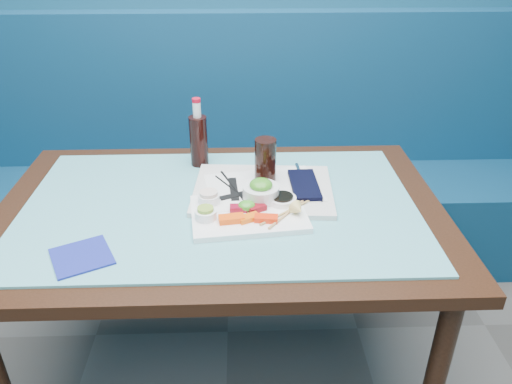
{
  "coord_description": "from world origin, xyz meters",
  "views": [
    {
      "loc": [
        0.07,
        0.1,
        1.55
      ],
      "look_at": [
        0.11,
        1.45,
        0.8
      ],
      "focal_mm": 35.0,
      "sensor_mm": 36.0,
      "label": 1
    }
  ],
  "objects_px": {
    "dining_table": "(221,228)",
    "sashimi_plate": "(248,214)",
    "seaweed_bowl": "(261,193)",
    "serving_tray": "(263,190)",
    "booth_bench": "(227,185)",
    "cola_glass": "(265,160)",
    "blue_napkin": "(82,256)",
    "cola_bottle_body": "(199,141)"
  },
  "relations": [
    {
      "from": "dining_table",
      "to": "serving_tray",
      "type": "distance_m",
      "value": 0.19
    },
    {
      "from": "sashimi_plate",
      "to": "seaweed_bowl",
      "type": "distance_m",
      "value": 0.09
    },
    {
      "from": "booth_bench",
      "to": "blue_napkin",
      "type": "bearing_deg",
      "value": -107.93
    },
    {
      "from": "booth_bench",
      "to": "dining_table",
      "type": "relative_size",
      "value": 2.14
    },
    {
      "from": "cola_bottle_body",
      "to": "booth_bench",
      "type": "bearing_deg",
      "value": 81.72
    },
    {
      "from": "booth_bench",
      "to": "dining_table",
      "type": "height_order",
      "value": "booth_bench"
    },
    {
      "from": "booth_bench",
      "to": "serving_tray",
      "type": "distance_m",
      "value": 0.87
    },
    {
      "from": "serving_tray",
      "to": "seaweed_bowl",
      "type": "height_order",
      "value": "seaweed_bowl"
    },
    {
      "from": "serving_tray",
      "to": "seaweed_bowl",
      "type": "xyz_separation_m",
      "value": [
        -0.01,
        -0.07,
        0.03
      ]
    },
    {
      "from": "seaweed_bowl",
      "to": "cola_bottle_body",
      "type": "bearing_deg",
      "value": 125.47
    },
    {
      "from": "dining_table",
      "to": "sashimi_plate",
      "type": "distance_m",
      "value": 0.15
    },
    {
      "from": "seaweed_bowl",
      "to": "blue_napkin",
      "type": "xyz_separation_m",
      "value": [
        -0.49,
        -0.26,
        -0.04
      ]
    },
    {
      "from": "cola_bottle_body",
      "to": "blue_napkin",
      "type": "distance_m",
      "value": 0.63
    },
    {
      "from": "booth_bench",
      "to": "cola_glass",
      "type": "relative_size",
      "value": 20.62
    },
    {
      "from": "cola_glass",
      "to": "blue_napkin",
      "type": "relative_size",
      "value": 0.99
    },
    {
      "from": "sashimi_plate",
      "to": "serving_tray",
      "type": "distance_m",
      "value": 0.16
    },
    {
      "from": "dining_table",
      "to": "cola_glass",
      "type": "distance_m",
      "value": 0.27
    },
    {
      "from": "blue_napkin",
      "to": "dining_table",
      "type": "bearing_deg",
      "value": 36.6
    },
    {
      "from": "cola_glass",
      "to": "blue_napkin",
      "type": "height_order",
      "value": "cola_glass"
    },
    {
      "from": "dining_table",
      "to": "sashimi_plate",
      "type": "bearing_deg",
      "value": -40.4
    },
    {
      "from": "dining_table",
      "to": "blue_napkin",
      "type": "distance_m",
      "value": 0.46
    },
    {
      "from": "dining_table",
      "to": "seaweed_bowl",
      "type": "height_order",
      "value": "seaweed_bowl"
    },
    {
      "from": "cola_glass",
      "to": "cola_bottle_body",
      "type": "xyz_separation_m",
      "value": [
        -0.23,
        0.16,
        0.0
      ]
    },
    {
      "from": "seaweed_bowl",
      "to": "cola_bottle_body",
      "type": "distance_m",
      "value": 0.36
    },
    {
      "from": "dining_table",
      "to": "sashimi_plate",
      "type": "xyz_separation_m",
      "value": [
        0.09,
        -0.08,
        0.1
      ]
    },
    {
      "from": "blue_napkin",
      "to": "booth_bench",
      "type": "bearing_deg",
      "value": 72.07
    },
    {
      "from": "serving_tray",
      "to": "blue_napkin",
      "type": "distance_m",
      "value": 0.6
    },
    {
      "from": "sashimi_plate",
      "to": "booth_bench",
      "type": "bearing_deg",
      "value": 88.91
    },
    {
      "from": "seaweed_bowl",
      "to": "cola_glass",
      "type": "distance_m",
      "value": 0.14
    },
    {
      "from": "seaweed_bowl",
      "to": "cola_bottle_body",
      "type": "xyz_separation_m",
      "value": [
        -0.21,
        0.29,
        0.05
      ]
    },
    {
      "from": "sashimi_plate",
      "to": "serving_tray",
      "type": "bearing_deg",
      "value": 64.51
    },
    {
      "from": "dining_table",
      "to": "seaweed_bowl",
      "type": "distance_m",
      "value": 0.18
    },
    {
      "from": "booth_bench",
      "to": "blue_napkin",
      "type": "height_order",
      "value": "booth_bench"
    },
    {
      "from": "booth_bench",
      "to": "seaweed_bowl",
      "type": "bearing_deg",
      "value": -81.33
    },
    {
      "from": "cola_bottle_body",
      "to": "blue_napkin",
      "type": "bearing_deg",
      "value": -116.55
    },
    {
      "from": "booth_bench",
      "to": "cola_bottle_body",
      "type": "bearing_deg",
      "value": -98.28
    },
    {
      "from": "booth_bench",
      "to": "cola_glass",
      "type": "xyz_separation_m",
      "value": [
        0.15,
        -0.71,
        0.47
      ]
    },
    {
      "from": "blue_napkin",
      "to": "serving_tray",
      "type": "bearing_deg",
      "value": 34.24
    },
    {
      "from": "sashimi_plate",
      "to": "blue_napkin",
      "type": "relative_size",
      "value": 2.31
    },
    {
      "from": "dining_table",
      "to": "serving_tray",
      "type": "xyz_separation_m",
      "value": [
        0.14,
        0.07,
        0.1
      ]
    },
    {
      "from": "seaweed_bowl",
      "to": "dining_table",
      "type": "bearing_deg",
      "value": 178.68
    },
    {
      "from": "sashimi_plate",
      "to": "cola_bottle_body",
      "type": "height_order",
      "value": "cola_bottle_body"
    }
  ]
}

